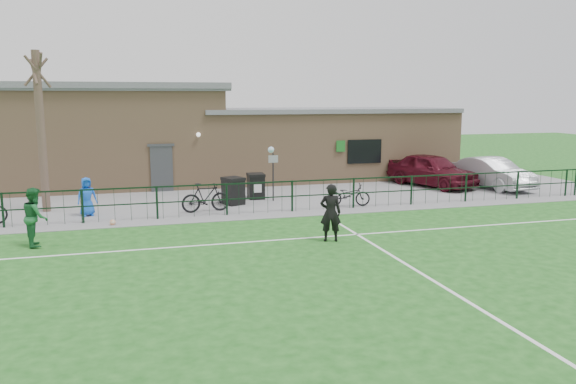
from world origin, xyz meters
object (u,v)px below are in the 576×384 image
object	(u,v)px
car_silver	(492,173)
bare_tree	(41,133)
bicycle_e	(348,195)
outfield_player	(35,217)
spectator_child	(87,197)
wheelie_bin_right	(256,187)
sign_post	(273,177)
wheelie_bin_left	(233,192)
bicycle_d	(206,197)
ball_ground	(113,222)
car_maroon	(432,170)

from	to	relation	value
car_silver	bare_tree	bearing A→B (deg)	172.86
bicycle_e	outfield_player	size ratio (longest dim) A/B	0.99
spectator_child	car_silver	bearing A→B (deg)	-10.57
wheelie_bin_right	outfield_player	size ratio (longest dim) A/B	0.57
spectator_child	bare_tree	bearing A→B (deg)	125.35
bare_tree	sign_post	size ratio (longest dim) A/B	3.00
wheelie_bin_left	outfield_player	world-z (taller)	outfield_player
wheelie_bin_right	bicycle_d	size ratio (longest dim) A/B	0.54
bicycle_d	wheelie_bin_right	bearing A→B (deg)	-53.70
car_silver	bicycle_d	size ratio (longest dim) A/B	2.37
bare_tree	bicycle_e	world-z (taller)	bare_tree
car_silver	ball_ground	distance (m)	17.53
sign_post	car_silver	size ratio (longest dim) A/B	0.46
wheelie_bin_right	ball_ground	xyz separation A→B (m)	(-5.76, -3.57, -0.41)
bicycle_e	car_silver	bearing A→B (deg)	-60.56
car_silver	outfield_player	bearing A→B (deg)	-172.06
wheelie_bin_right	sign_post	xyz separation A→B (m)	(0.59, -0.70, 0.50)
outfield_player	wheelie_bin_right	bearing A→B (deg)	-63.55
wheelie_bin_left	outfield_player	size ratio (longest dim) A/B	0.59
bicycle_d	car_silver	bearing A→B (deg)	-88.25
sign_post	car_silver	distance (m)	10.87
bare_tree	wheelie_bin_left	distance (m)	7.53
bare_tree	car_maroon	bearing A→B (deg)	4.93
spectator_child	wheelie_bin_right	bearing A→B (deg)	-0.46
ball_ground	car_silver	bearing A→B (deg)	10.91
wheelie_bin_right	car_maroon	size ratio (longest dim) A/B	0.21
car_silver	spectator_child	world-z (taller)	car_silver
outfield_player	ball_ground	xyz separation A→B (m)	(2.07, 2.13, -0.76)
wheelie_bin_left	spectator_child	distance (m)	5.58
car_maroon	bicycle_d	xyz separation A→B (m)	(-11.36, -3.21, -0.24)
outfield_player	ball_ground	distance (m)	3.06
bicycle_d	ball_ground	world-z (taller)	bicycle_d
wheelie_bin_left	outfield_player	xyz separation A→B (m)	(-6.67, -4.67, 0.34)
wheelie_bin_left	bicycle_e	distance (m)	4.63
wheelie_bin_right	bicycle_d	world-z (taller)	bicycle_d
sign_post	car_maroon	distance (m)	8.52
bare_tree	spectator_child	size ratio (longest dim) A/B	4.23
wheelie_bin_right	spectator_child	distance (m)	6.92
car_maroon	bare_tree	bearing A→B (deg)	165.86
sign_post	ball_ground	distance (m)	7.03
spectator_child	wheelie_bin_left	bearing A→B (deg)	-7.69
bare_tree	sign_post	world-z (taller)	bare_tree
wheelie_bin_left	bicycle_e	bearing A→B (deg)	-42.67
car_silver	ball_ground	xyz separation A→B (m)	(-17.21, -3.32, -0.64)
wheelie_bin_left	sign_post	size ratio (longest dim) A/B	0.51
wheelie_bin_right	ball_ground	distance (m)	6.79
car_maroon	bicycle_e	bearing A→B (deg)	-167.06
bare_tree	bicycle_e	xyz separation A→B (m)	(11.45, -2.11, -2.53)
bare_tree	outfield_player	size ratio (longest dim) A/B	3.47
bare_tree	outfield_player	bearing A→B (deg)	-85.40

